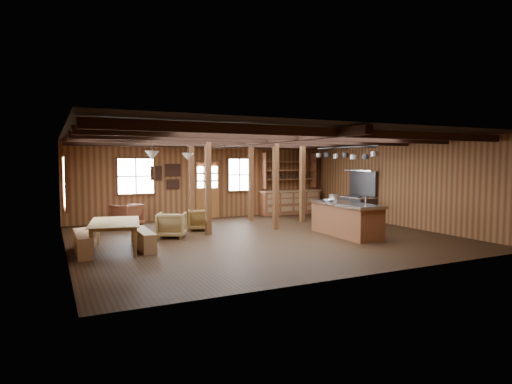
% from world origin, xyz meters
% --- Properties ---
extents(room, '(10.04, 9.04, 2.84)m').
position_xyz_m(room, '(0.00, 0.00, 1.40)').
color(room, black).
rests_on(room, ground).
extents(ceiling_joists, '(9.80, 8.82, 0.18)m').
position_xyz_m(ceiling_joists, '(0.00, 0.18, 2.68)').
color(ceiling_joists, black).
rests_on(ceiling_joists, ceiling).
extents(timber_posts, '(3.95, 2.35, 2.80)m').
position_xyz_m(timber_posts, '(0.52, 2.08, 1.40)').
color(timber_posts, '#452613').
rests_on(timber_posts, floor).
extents(back_door, '(1.02, 0.08, 2.15)m').
position_xyz_m(back_door, '(0.00, 4.45, 0.88)').
color(back_door, brown).
rests_on(back_door, floor).
extents(window_back_left, '(1.32, 0.06, 1.32)m').
position_xyz_m(window_back_left, '(-2.60, 4.46, 1.60)').
color(window_back_left, white).
rests_on(window_back_left, wall_back).
extents(window_back_right, '(1.02, 0.06, 1.32)m').
position_xyz_m(window_back_right, '(1.30, 4.46, 1.60)').
color(window_back_right, white).
rests_on(window_back_right, wall_back).
extents(window_left, '(0.14, 1.24, 1.32)m').
position_xyz_m(window_left, '(-4.96, 0.50, 1.60)').
color(window_left, white).
rests_on(window_left, wall_back).
extents(notice_boards, '(1.08, 0.03, 0.90)m').
position_xyz_m(notice_boards, '(-1.50, 4.46, 1.64)').
color(notice_boards, white).
rests_on(notice_boards, wall_back).
extents(back_counter, '(2.55, 0.60, 2.45)m').
position_xyz_m(back_counter, '(3.40, 4.20, 0.60)').
color(back_counter, brown).
rests_on(back_counter, floor).
extents(pendant_lamps, '(1.86, 2.36, 0.66)m').
position_xyz_m(pendant_lamps, '(-2.25, 1.00, 2.25)').
color(pendant_lamps, '#2C2C2E').
rests_on(pendant_lamps, ceiling).
extents(pot_rack, '(0.33, 3.00, 0.40)m').
position_xyz_m(pot_rack, '(3.09, 0.28, 2.31)').
color(pot_rack, '#2C2C2E').
rests_on(pot_rack, ceiling).
extents(kitchen_island, '(0.98, 2.53, 1.20)m').
position_xyz_m(kitchen_island, '(2.24, -0.88, 0.48)').
color(kitchen_island, brown).
rests_on(kitchen_island, floor).
extents(step_stool, '(0.43, 0.32, 0.35)m').
position_xyz_m(step_stool, '(3.00, 1.32, 0.18)').
color(step_stool, brown).
rests_on(step_stool, floor).
extents(commercial_range, '(0.77, 1.46, 1.81)m').
position_xyz_m(commercial_range, '(4.65, 1.57, 0.60)').
color(commercial_range, '#2C2C2E').
rests_on(commercial_range, floor).
extents(dining_table, '(1.42, 2.13, 0.69)m').
position_xyz_m(dining_table, '(-3.90, -0.19, 0.35)').
color(dining_table, olive).
rests_on(dining_table, floor).
extents(bench_wall, '(0.33, 1.73, 0.48)m').
position_xyz_m(bench_wall, '(-4.65, -0.19, 0.24)').
color(bench_wall, brown).
rests_on(bench_wall, floor).
extents(bench_aisle, '(0.30, 1.62, 0.45)m').
position_xyz_m(bench_aisle, '(-3.28, -0.19, 0.22)').
color(bench_aisle, brown).
rests_on(bench_aisle, floor).
extents(armchair_a, '(1.12, 1.12, 0.74)m').
position_xyz_m(armchair_a, '(-3.06, 3.60, 0.37)').
color(armchair_a, brown).
rests_on(armchair_a, floor).
extents(armchair_b, '(0.87, 0.88, 0.65)m').
position_xyz_m(armchair_b, '(-1.16, 1.89, 0.32)').
color(armchair_b, brown).
rests_on(armchair_b, floor).
extents(armchair_c, '(1.00, 1.01, 0.70)m').
position_xyz_m(armchair_c, '(-2.28, 1.00, 0.35)').
color(armchair_c, olive).
rests_on(armchair_c, floor).
extents(counter_pot, '(0.32, 0.32, 0.19)m').
position_xyz_m(counter_pot, '(2.34, -0.21, 1.04)').
color(counter_pot, silver).
rests_on(counter_pot, kitchen_island).
extents(bowl, '(0.36, 0.36, 0.07)m').
position_xyz_m(bowl, '(2.01, -0.39, 0.97)').
color(bowl, silver).
rests_on(bowl, kitchen_island).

